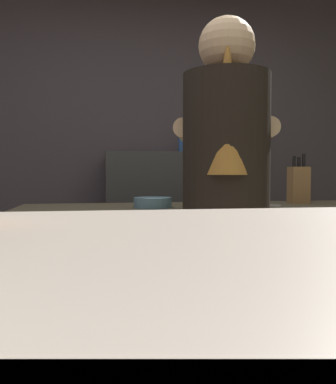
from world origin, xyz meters
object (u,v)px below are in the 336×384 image
object	(u,v)px
chefs_knife	(256,205)
bottle_hot_sauce	(200,139)
bottle_vinegar	(182,144)
mixing_bowl	(153,203)
bottle_olive_oil	(210,139)
knife_block	(299,184)
bartender	(226,198)

from	to	relation	value
chefs_knife	bottle_hot_sauce	bearing A→B (deg)	98.01
bottle_vinegar	mixing_bowl	bearing A→B (deg)	-106.97
chefs_knife	bottle_vinegar	size ratio (longest dim) A/B	1.31
bottle_olive_oil	mixing_bowl	bearing A→B (deg)	-116.25
knife_block	bottle_olive_oil	world-z (taller)	bottle_olive_oil
mixing_bowl	bottle_vinegar	bearing A→B (deg)	73.03
chefs_knife	bottle_hot_sauce	distance (m)	1.25
bartender	knife_block	bearing A→B (deg)	-31.28
knife_block	bottle_vinegar	distance (m)	1.23
mixing_bowl	bottle_olive_oil	distance (m)	1.41
knife_block	chefs_knife	bearing A→B (deg)	-154.32
knife_block	bottle_hot_sauce	xyz separation A→B (m)	(-0.31, 1.03, 0.32)
bottle_olive_oil	bottle_hot_sauce	size ratio (longest dim) A/B	1.00
chefs_knife	bottle_vinegar	world-z (taller)	bottle_vinegar
knife_block	chefs_knife	size ratio (longest dim) A/B	1.13
bartender	bottle_hot_sauce	size ratio (longest dim) A/B	6.24
mixing_bowl	chefs_knife	size ratio (longest dim) A/B	0.76
mixing_bowl	bottle_hot_sauce	bearing A→B (deg)	66.55
bartender	bottle_vinegar	size ratio (longest dim) A/B	9.07
bartender	bottle_olive_oil	size ratio (longest dim) A/B	6.22
mixing_bowl	bottle_hot_sauce	size ratio (longest dim) A/B	0.68
knife_block	bottle_olive_oil	bearing A→B (deg)	101.71
bottle_olive_oil	bottle_vinegar	size ratio (longest dim) A/B	1.46
knife_block	bottle_hot_sauce	bearing A→B (deg)	106.65
bottle_hot_sauce	bottle_vinegar	distance (m)	0.16
bartender	bottle_hot_sauce	bearing A→B (deg)	5.49
bottle_vinegar	bartender	bearing A→B (deg)	-94.98
chefs_knife	bottle_olive_oil	world-z (taller)	bottle_olive_oil
mixing_bowl	bottle_olive_oil	xyz separation A→B (m)	(0.60, 1.21, 0.40)
bottle_hot_sauce	bottle_olive_oil	bearing A→B (deg)	21.78
bottle_olive_oil	bottle_vinegar	world-z (taller)	bottle_olive_oil
bottle_vinegar	bottle_olive_oil	bearing A→B (deg)	-13.64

